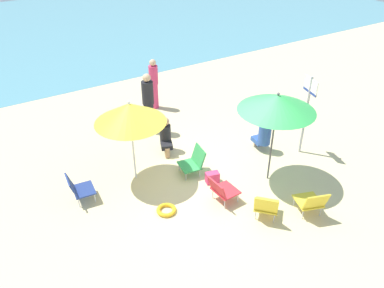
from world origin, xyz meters
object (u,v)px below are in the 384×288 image
at_px(beach_chair_a, 311,202).
at_px(warning_sign, 308,104).
at_px(beach_chair_c, 78,188).
at_px(swim_ring, 166,210).
at_px(umbrella_yellow, 130,113).
at_px(beach_chair_b, 194,161).
at_px(umbrella_green, 277,103).
at_px(beach_chair_e, 222,189).
at_px(person_b, 148,103).
at_px(beach_chair_d, 266,206).
at_px(beach_bag, 212,178).
at_px(person_a, 166,135).
at_px(person_c, 263,134).
at_px(person_d, 154,84).

bearing_deg(beach_chair_a, warning_sign, -21.20).
relative_size(beach_chair_c, swim_ring, 1.53).
distance_m(umbrella_yellow, beach_chair_b, 1.91).
bearing_deg(umbrella_green, beach_chair_a, -94.20).
bearing_deg(swim_ring, beach_chair_e, -17.22).
distance_m(beach_chair_b, person_b, 2.35).
relative_size(person_b, warning_sign, 0.83).
relative_size(beach_chair_d, beach_bag, 2.40).
bearing_deg(beach_chair_b, warning_sign, 175.15).
height_order(beach_chair_d, warning_sign, warning_sign).
bearing_deg(beach_chair_c, umbrella_yellow, 10.36).
bearing_deg(person_a, beach_chair_d, 30.30).
xyz_separation_m(beach_chair_d, person_c, (1.63, 1.97, 0.13)).
relative_size(umbrella_yellow, person_c, 2.06).
bearing_deg(person_b, swim_ring, 67.08).
height_order(warning_sign, swim_ring, warning_sign).
bearing_deg(beach_chair_e, beach_chair_d, -65.60).
distance_m(beach_chair_b, beach_chair_e, 1.19).
height_order(beach_chair_b, beach_chair_e, beach_chair_b).
height_order(beach_chair_a, person_d, person_d).
relative_size(person_a, person_d, 0.61).
relative_size(beach_chair_c, person_c, 0.66).
distance_m(beach_chair_b, swim_ring, 1.48).
bearing_deg(beach_chair_a, person_b, 33.98).
height_order(person_a, person_d, person_d).
bearing_deg(beach_chair_d, umbrella_green, 3.86).
bearing_deg(umbrella_yellow, beach_bag, -37.85).
bearing_deg(warning_sign, person_d, 130.74).
relative_size(umbrella_green, beach_chair_a, 2.98).
distance_m(umbrella_green, person_c, 1.89).
distance_m(beach_chair_b, beach_chair_d, 2.10).
bearing_deg(beach_chair_d, beach_chair_e, 74.59).
bearing_deg(beach_bag, beach_chair_a, -61.05).
relative_size(beach_chair_b, person_b, 0.39).
distance_m(beach_chair_e, warning_sign, 3.06).
height_order(beach_chair_d, person_d, person_d).
bearing_deg(beach_chair_d, person_d, 43.40).
bearing_deg(person_d, umbrella_green, -43.25).
xyz_separation_m(beach_chair_a, beach_chair_b, (-1.23, 2.45, -0.00)).
bearing_deg(swim_ring, umbrella_yellow, 91.53).
relative_size(beach_chair_b, person_d, 0.42).
height_order(beach_chair_d, person_b, person_b).
relative_size(person_d, beach_bag, 5.18).
bearing_deg(swim_ring, beach_chair_c, 137.16).
height_order(beach_chair_b, beach_chair_d, beach_chair_b).
bearing_deg(person_d, swim_ring, -74.41).
xyz_separation_m(umbrella_yellow, person_c, (3.25, -0.65, -1.22)).
bearing_deg(person_d, beach_chair_c, -97.52).
relative_size(warning_sign, swim_ring, 4.97).
relative_size(beach_chair_d, swim_ring, 1.74).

